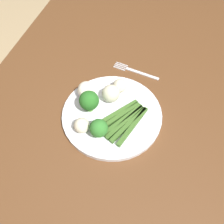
{
  "coord_description": "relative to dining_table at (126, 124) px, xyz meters",
  "views": [
    {
      "loc": [
        -0.42,
        -0.07,
        1.34
      ],
      "look_at": [
        -0.04,
        0.04,
        0.77
      ],
      "focal_mm": 37.66,
      "sensor_mm": 36.0,
      "label": 1
    }
  ],
  "objects": [
    {
      "name": "cauliflower_outer_edge",
      "position": [
        -0.0,
        0.13,
        0.14
      ],
      "size": [
        0.05,
        0.05,
        0.05
      ],
      "primitive_type": "sphere",
      "color": "white",
      "rests_on": "plate"
    },
    {
      "name": "broccoli_right",
      "position": [
        -0.05,
        0.11,
        0.15
      ],
      "size": [
        0.06,
        0.06,
        0.07
      ],
      "color": "#568E33",
      "rests_on": "plate"
    },
    {
      "name": "fork",
      "position": [
        0.16,
        0.01,
        0.1
      ],
      "size": [
        0.05,
        0.17,
        0.0
      ],
      "rotation": [
        0.0,
        0.0,
        1.4
      ],
      "color": "silver",
      "rests_on": "dining_table"
    },
    {
      "name": "plate",
      "position": [
        -0.04,
        0.04,
        0.1
      ],
      "size": [
        0.3,
        0.3,
        0.01
      ],
      "primitive_type": "cylinder",
      "color": "white",
      "rests_on": "dining_table"
    },
    {
      "name": "cauliflower_front",
      "position": [
        0.01,
        0.06,
        0.14
      ],
      "size": [
        0.05,
        0.05,
        0.05
      ],
      "primitive_type": "sphere",
      "color": "beige",
      "rests_on": "plate"
    },
    {
      "name": "cauliflower_near_fork",
      "position": [
        0.05,
        0.04,
        0.13
      ],
      "size": [
        0.04,
        0.04,
        0.04
      ],
      "primitive_type": "sphere",
      "color": "beige",
      "rests_on": "plate"
    },
    {
      "name": "broccoli_back",
      "position": [
        -0.12,
        0.05,
        0.15
      ],
      "size": [
        0.05,
        0.05,
        0.06
      ],
      "color": "#609E3D",
      "rests_on": "plate"
    },
    {
      "name": "asparagus_bundle",
      "position": [
        -0.06,
        -0.0,
        0.12
      ],
      "size": [
        0.17,
        0.14,
        0.01
      ],
      "rotation": [
        0.0,
        0.0,
        2.6
      ],
      "color": "#3D6626",
      "rests_on": "plate"
    },
    {
      "name": "cauliflower_mid",
      "position": [
        -0.12,
        0.1,
        0.13
      ],
      "size": [
        0.04,
        0.04,
        0.04
      ],
      "primitive_type": "sphere",
      "color": "beige",
      "rests_on": "plate"
    },
    {
      "name": "dining_table",
      "position": [
        0.0,
        0.0,
        0.0
      ],
      "size": [
        1.44,
        0.97,
        0.75
      ],
      "color": "brown",
      "rests_on": "ground_plane"
    },
    {
      "name": "ground_plane",
      "position": [
        0.0,
        0.0,
        -0.66
      ],
      "size": [
        6.0,
        6.0,
        0.02
      ],
      "primitive_type": "cube",
      "color": "tan"
    }
  ]
}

